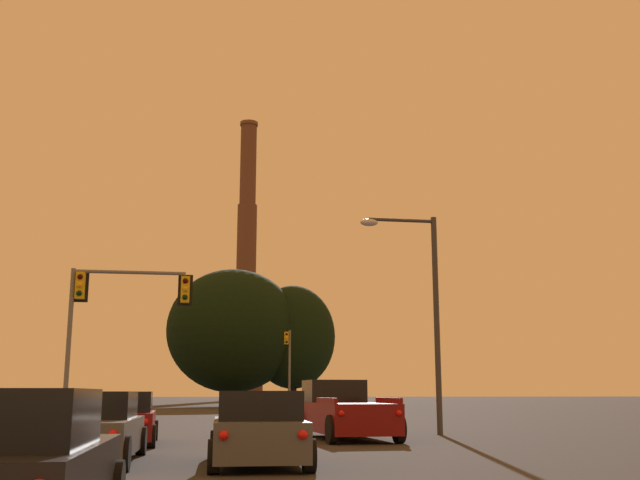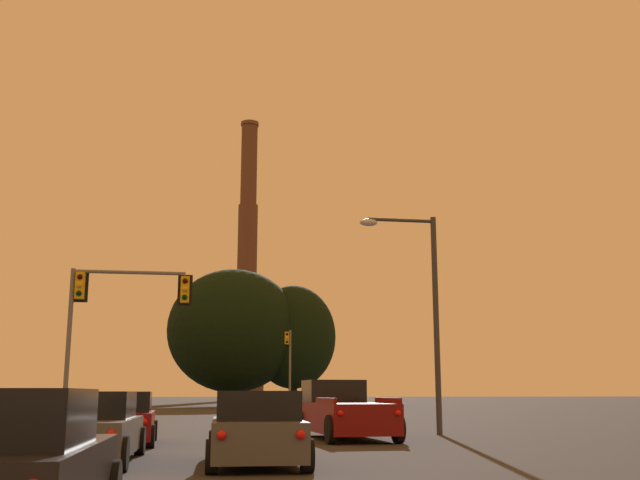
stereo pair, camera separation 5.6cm
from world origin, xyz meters
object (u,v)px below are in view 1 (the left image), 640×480
Objects in this scene: hatchback_left_lane_third at (7,469)px; traffic_light_far_right at (288,358)px; smokestack at (246,287)px; hatchback_center_lane_second at (258,431)px; traffic_light_overhead_left at (111,307)px; sedan_left_lane_second at (91,429)px; hatchback_left_lane_front at (122,420)px; pickup_truck_right_lane_front at (344,412)px; street_lamp at (424,297)px.

hatchback_left_lane_third is 0.62× the size of traffic_light_far_right.
hatchback_left_lane_third is 142.29m from smokestack.
traffic_light_overhead_left reaches higher than hatchback_center_lane_second.
traffic_light_far_right is 0.12× the size of smokestack.
traffic_light_far_right is at bearing 79.01° from sedan_left_lane_second.
pickup_truck_right_lane_front is (6.60, 1.80, 0.14)m from hatchback_left_lane_front.
traffic_light_overhead_left is at bearing -95.90° from smokestack.
street_lamp is (0.32, -37.98, 0.38)m from traffic_light_far_right.
sedan_left_lane_second is 0.62× the size of street_lamp.
hatchback_center_lane_second reaches higher than sedan_left_lane_second.
street_lamp is (9.89, 8.95, 4.04)m from sedan_left_lane_second.
smokestack is at bearing 83.20° from hatchback_left_lane_front.
smokestack is (10.61, 140.25, 21.54)m from hatchback_left_lane_third.
hatchback_center_lane_second is at bearing -72.52° from traffic_light_overhead_left.
traffic_light_far_right is 37.98m from street_lamp.
smokestack is at bearing 84.10° from traffic_light_overhead_left.
hatchback_left_lane_front is at bearing -160.87° from street_lamp.
smokestack is at bearing 85.22° from pickup_truck_right_lane_front.
smokestack is (10.94, 131.92, 21.54)m from sedan_left_lane_second.
traffic_light_overhead_left is at bearing 157.46° from street_lamp.
smokestack is (10.83, 126.37, 21.54)m from hatchback_left_lane_front.
pickup_truck_right_lane_front is at bearing 70.04° from hatchback_center_lane_second.
hatchback_left_lane_front is at bearing -94.90° from smokestack.
hatchback_left_lane_front is 5.55m from sedan_left_lane_second.
hatchback_left_lane_third is at bearing -99.50° from traffic_light_far_right.
smokestack is at bearing 85.98° from hatchback_left_lane_third.
hatchback_left_lane_third is 0.07× the size of smokestack.
smokestack is (1.05, 122.97, 17.50)m from street_lamp.
sedan_left_lane_second is 13.94m from street_lamp.
street_lamp is at bearing -89.52° from traffic_light_far_right.
traffic_light_overhead_left reaches higher than hatchback_left_lane_front.
sedan_left_lane_second is (-0.11, -5.55, 0.00)m from hatchback_left_lane_front.
hatchback_center_lane_second is 15.93m from traffic_light_overhead_left.
pickup_truck_right_lane_front is 10.85m from traffic_light_overhead_left.
hatchback_center_lane_second is (3.34, -1.11, -0.00)m from sedan_left_lane_second.
hatchback_left_lane_front is at bearing -167.58° from pickup_truck_right_lane_front.
traffic_light_overhead_left is (-1.39, 8.03, 4.02)m from hatchback_left_lane_front.
traffic_light_far_right is (9.47, 41.37, 3.66)m from hatchback_left_lane_front.
hatchback_left_lane_front is 42.60m from traffic_light_far_right.
hatchback_center_lane_second and hatchback_left_lane_third have the same top height.
pickup_truck_right_lane_front is at bearing 48.16° from sedan_left_lane_second.
traffic_light_far_right reaches higher than pickup_truck_right_lane_front.
smokestack is (12.23, 118.33, 17.52)m from traffic_light_overhead_left.
smokestack is at bearing 89.08° from traffic_light_far_right.
pickup_truck_right_lane_front is at bearing -94.14° from traffic_light_far_right.
sedan_left_lane_second is 1.15× the size of hatchback_left_lane_third.
street_lamp reaches higher than sedan_left_lane_second.
traffic_light_far_right is at bearing 75.21° from hatchback_left_lane_front.
traffic_light_far_right is (9.58, 46.92, 3.66)m from sedan_left_lane_second.
pickup_truck_right_lane_front reaches higher than hatchback_left_lane_third.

